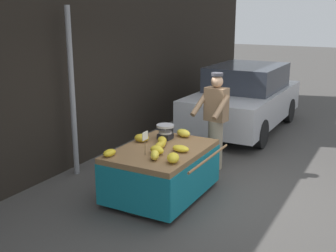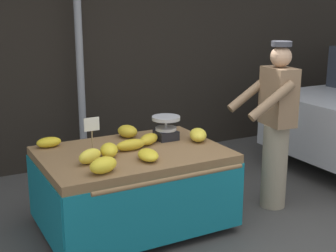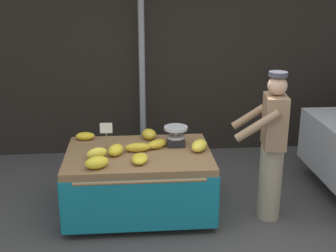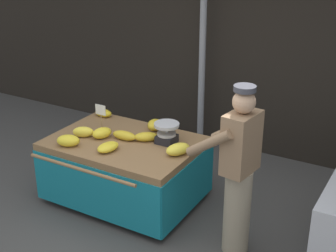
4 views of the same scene
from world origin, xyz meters
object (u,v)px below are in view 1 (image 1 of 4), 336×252
at_px(banana_bunch_5, 157,150).
at_px(banana_bunch_0, 181,149).
at_px(weighing_scale, 165,132).
at_px(banana_bunch_2, 162,140).
at_px(vendor_person, 215,121).
at_px(banana_bunch_4, 173,158).
at_px(banana_bunch_8, 183,133).
at_px(street_pole, 72,94).
at_px(banana_bunch_3, 142,138).
at_px(banana_bunch_7, 155,155).
at_px(banana_cart, 162,161).
at_px(price_sign, 145,138).
at_px(banana_bunch_6, 160,145).
at_px(banana_bunch_1, 110,153).
at_px(parked_car, 245,98).

bearing_deg(banana_bunch_5, banana_bunch_0, -42.82).
xyz_separation_m(weighing_scale, banana_bunch_2, (-0.22, -0.07, -0.07)).
xyz_separation_m(weighing_scale, vendor_person, (1.03, -0.43, -0.00)).
bearing_deg(banana_bunch_4, banana_bunch_8, 19.98).
bearing_deg(vendor_person, street_pole, 124.54).
relative_size(banana_bunch_3, banana_bunch_7, 0.95).
xyz_separation_m(banana_cart, banana_bunch_5, (-0.25, -0.07, 0.26)).
distance_m(street_pole, banana_bunch_5, 1.94).
height_order(banana_cart, banana_bunch_2, banana_bunch_2).
relative_size(banana_bunch_8, vendor_person, 0.16).
height_order(price_sign, banana_bunch_0, price_sign).
bearing_deg(weighing_scale, banana_bunch_8, -37.77).
relative_size(weighing_scale, banana_bunch_4, 1.10).
bearing_deg(banana_cart, banana_bunch_6, 110.98).
bearing_deg(banana_bunch_0, vendor_person, 2.54).
relative_size(banana_bunch_3, vendor_person, 0.13).
xyz_separation_m(banana_bunch_3, banana_bunch_5, (-0.40, -0.50, -0.00)).
bearing_deg(street_pole, banana_bunch_3, -88.18).
bearing_deg(banana_bunch_2, banana_bunch_0, -116.64).
distance_m(banana_bunch_1, banana_bunch_8, 1.43).
bearing_deg(price_sign, vendor_person, -9.54).
distance_m(banana_bunch_2, banana_bunch_4, 0.86).
relative_size(weighing_scale, price_sign, 0.82).
bearing_deg(banana_bunch_1, banana_bunch_5, -54.22).
bearing_deg(banana_bunch_8, banana_bunch_7, -173.06).
xyz_separation_m(price_sign, parked_car, (4.62, 0.09, -0.26)).
bearing_deg(parked_car, street_pole, 159.03).
relative_size(banana_cart, banana_bunch_0, 6.26).
relative_size(banana_bunch_2, banana_bunch_8, 0.97).
relative_size(banana_bunch_1, banana_bunch_5, 0.99).
height_order(banana_bunch_0, banana_bunch_4, banana_bunch_4).
xyz_separation_m(banana_bunch_0, parked_car, (4.25, 0.47, -0.05)).
bearing_deg(street_pole, banana_bunch_4, -103.98).
bearing_deg(weighing_scale, banana_bunch_7, -159.62).
height_order(banana_bunch_0, vendor_person, vendor_person).
bearing_deg(banana_bunch_8, banana_bunch_5, -176.54).
height_order(banana_bunch_6, banana_bunch_8, banana_bunch_8).
height_order(street_pole, vendor_person, street_pole).
bearing_deg(banana_bunch_8, banana_bunch_4, -160.02).
height_order(street_pole, banana_bunch_6, street_pole).
xyz_separation_m(banana_cart, parked_car, (4.26, 0.15, 0.19)).
xyz_separation_m(street_pole, banana_bunch_1, (-0.74, -1.28, -0.60)).
xyz_separation_m(banana_bunch_2, banana_bunch_8, (0.48, -0.13, 0.01)).
bearing_deg(banana_bunch_6, banana_bunch_2, 23.02).
xyz_separation_m(banana_bunch_0, banana_bunch_3, (0.13, 0.75, 0.02)).
bearing_deg(banana_bunch_8, banana_bunch_6, 177.61).
xyz_separation_m(banana_cart, banana_bunch_8, (0.70, -0.01, 0.26)).
xyz_separation_m(banana_bunch_5, parked_car, (4.52, 0.22, -0.07)).
distance_m(banana_bunch_8, vendor_person, 0.81).
bearing_deg(banana_bunch_4, banana_cart, 43.98).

